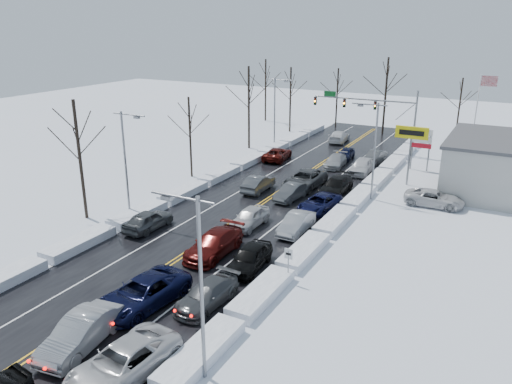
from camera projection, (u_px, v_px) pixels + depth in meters
The scene contains 44 objects.
ground at pixel (239, 218), 42.24m from camera, with size 160.00×160.00×0.00m, color silver.
road_surface at pixel (251, 211), 43.90m from camera, with size 14.00×84.00×0.01m, color black.
snow_bank_left at pixel (180, 197), 47.29m from camera, with size 1.69×72.00×0.69m, color white.
snow_bank_right at pixel (333, 227), 40.51m from camera, with size 1.69×72.00×0.69m, color white.
traffic_signal_mast at pixel (375, 108), 62.26m from camera, with size 13.28×0.39×8.00m.
tires_plus_sign at pixel (411, 137), 49.27m from camera, with size 3.20×0.34×6.00m.
used_vehicles_sign at pixel (421, 141), 54.82m from camera, with size 2.20×0.22×4.65m.
speed_limit_sign at pixel (288, 259), 31.38m from camera, with size 0.55×0.09×2.35m.
flagpole at pixel (478, 110), 58.56m from camera, with size 1.87×1.20×10.00m.
streetlight_se at pixel (197, 275), 21.80m from camera, with size 3.20×0.25×9.00m.
streetlight_ne at pixel (373, 144), 45.15m from camera, with size 3.20×0.25×9.00m.
streetlight_sw at pixel (127, 156), 40.88m from camera, with size 3.20×0.25×9.00m.
streetlight_nw at pixel (276, 107), 64.23m from camera, with size 3.20×0.25×9.00m.
tree_left_b at pixel (77, 137), 40.09m from camera, with size 4.00×4.00×10.00m.
tree_left_c at pixel (189, 122), 51.66m from camera, with size 3.40×3.40×8.50m.
tree_left_d at pixel (249, 92), 63.19m from camera, with size 4.20×4.20×10.50m.
tree_left_e at pixel (291, 87), 73.25m from camera, with size 3.80×3.80×9.50m.
tree_far_a at pixel (266, 78), 81.35m from camera, with size 4.00×4.00×10.00m.
tree_far_b at pixel (338, 86), 77.06m from camera, with size 3.60×3.60×9.00m.
tree_far_c at pixel (387, 81), 71.37m from camera, with size 4.40×4.40×11.00m.
tree_far_d at pixel (461, 97), 68.73m from camera, with size 3.40×3.40×8.50m.
queued_car_1 at pixel (82, 347), 25.56m from camera, with size 1.81×5.18×1.71m, color gray.
queued_car_2 at pixel (144, 306), 29.26m from camera, with size 2.83×6.13×1.70m, color black.
queued_car_3 at pixel (214, 254), 35.68m from camera, with size 2.32×5.71×1.66m, color #440B09.
queued_car_4 at pixel (249, 226), 40.59m from camera, with size 1.83×4.55×1.55m, color silver.
queued_car_5 at pixel (291, 199), 46.66m from camera, with size 1.53×4.37×1.44m, color #3F4244.
queued_car_6 at pixel (304, 187), 50.05m from camera, with size 2.84×6.17×1.71m, color #3A3C3E.
queued_car_7 at pixel (335, 167), 57.15m from camera, with size 1.94×4.76×1.38m, color gray.
queued_car_8 at pixel (345, 159), 60.40m from camera, with size 1.59×3.95×1.34m, color black.
queued_car_10 at pixel (124, 377), 23.39m from camera, with size 2.73×5.92×1.64m, color #BBBBBE.
queued_car_11 at pixel (207, 305), 29.37m from camera, with size 1.94×4.77×1.38m, color #404245.
queued_car_12 at pixel (249, 269), 33.64m from camera, with size 1.92×4.76×1.62m, color black.
queued_car_13 at pixel (296, 232), 39.42m from camera, with size 1.60×4.58×1.51m, color #96999D.
queued_car_14 at pixel (319, 211), 43.94m from camera, with size 2.33×5.05×1.40m, color black.
queued_car_15 at pixel (335, 194), 48.20m from camera, with size 2.24×5.50×1.60m, color black.
queued_car_16 at pixel (361, 173), 54.61m from camera, with size 2.01×5.01×1.71m, color silver.
queued_car_17 at pixel (374, 163), 58.68m from camera, with size 1.51×4.33×1.43m, color #3D3F42.
oncoming_car_0 at pixel (258, 191), 49.02m from camera, with size 1.64×4.70×1.55m, color #46494C.
oncoming_car_1 at pixel (277, 160), 60.00m from camera, with size 2.43×5.27×1.47m, color #4A0E09.
oncoming_car_2 at pixel (339, 142), 68.94m from camera, with size 2.15×5.28×1.53m, color white.
oncoming_car_3 at pixel (149, 229), 40.01m from camera, with size 1.88×4.67×1.59m, color #434749.
parked_car_0 at pixel (434, 206), 45.04m from camera, with size 2.42×5.24×1.46m, color silver.
parked_car_1 at pixel (477, 193), 48.38m from camera, with size 2.33×5.74×1.67m, color #3D4042.
parked_car_2 at pixel (463, 172), 55.08m from camera, with size 1.96×4.87×1.66m, color black.
Camera 1 is at (19.74, -33.92, 15.83)m, focal length 35.00 mm.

